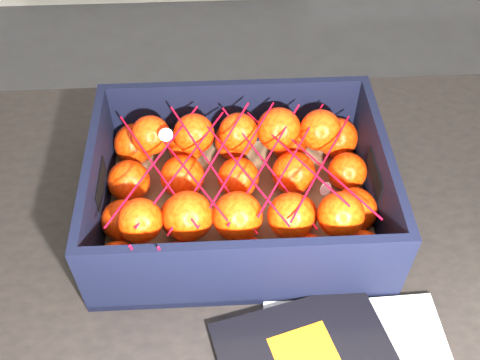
{
  "coord_description": "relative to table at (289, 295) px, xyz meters",
  "views": [
    {
      "loc": [
        -0.17,
        -0.65,
        1.41
      ],
      "look_at": [
        -0.14,
        -0.16,
        0.86
      ],
      "focal_mm": 41.23,
      "sensor_mm": 36.0,
      "label": 1
    }
  ],
  "objects": [
    {
      "name": "ground",
      "position": [
        0.07,
        0.22,
        -0.65
      ],
      "size": [
        3.5,
        3.5,
        0.0
      ],
      "primitive_type": "plane",
      "color": "#39393C",
      "rests_on": "ground"
    },
    {
      "name": "table",
      "position": [
        0.0,
        0.0,
        0.0
      ],
      "size": [
        1.21,
        0.81,
        0.75
      ],
      "color": "black",
      "rests_on": "ground"
    },
    {
      "name": "produce_crate",
      "position": [
        -0.07,
        0.09,
        0.14
      ],
      "size": [
        0.41,
        0.31,
        0.13
      ],
      "color": "brown",
      "rests_on": "table"
    },
    {
      "name": "clementine_heap",
      "position": [
        -0.07,
        0.09,
        0.16
      ],
      "size": [
        0.39,
        0.29,
        0.11
      ],
      "color": "#FF2E05",
      "rests_on": "produce_crate"
    },
    {
      "name": "mesh_net",
      "position": [
        -0.08,
        0.08,
        0.21
      ],
      "size": [
        0.34,
        0.27,
        0.09
      ],
      "color": "red",
      "rests_on": "clementine_heap"
    }
  ]
}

